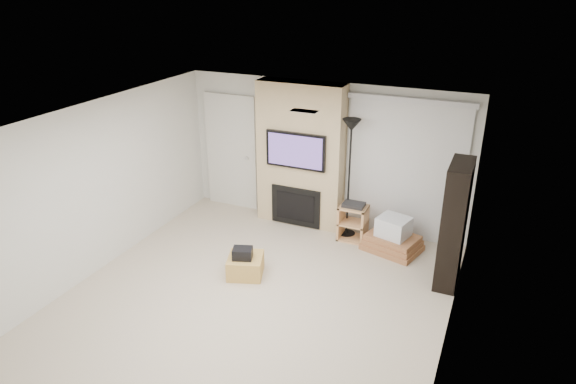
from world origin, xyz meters
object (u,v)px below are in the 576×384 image
at_px(bookshelf, 454,224).
at_px(av_stand, 353,220).
at_px(ottoman, 246,266).
at_px(floor_lamp, 351,146).
at_px(box_stack, 393,238).

bearing_deg(bookshelf, av_stand, 158.27).
distance_m(ottoman, bookshelf, 3.03).
height_order(floor_lamp, av_stand, floor_lamp).
distance_m(floor_lamp, bookshelf, 2.04).
relative_size(av_stand, bookshelf, 0.37).
bearing_deg(av_stand, floor_lamp, 141.42).
bearing_deg(floor_lamp, bookshelf, -23.24).
xyz_separation_m(box_stack, bookshelf, (0.93, -0.55, 0.68)).
xyz_separation_m(av_stand, bookshelf, (1.63, -0.65, 0.55)).
bearing_deg(box_stack, ottoman, -138.70).
height_order(av_stand, bookshelf, bookshelf).
xyz_separation_m(ottoman, box_stack, (1.81, 1.59, 0.07)).
relative_size(floor_lamp, bookshelf, 1.12).
xyz_separation_m(ottoman, floor_lamp, (0.98, 1.81, 1.44)).
distance_m(floor_lamp, box_stack, 1.62).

